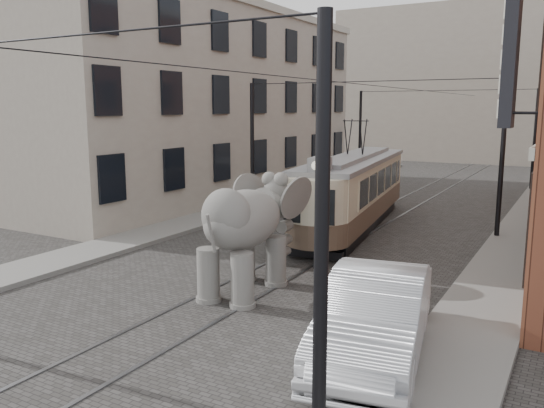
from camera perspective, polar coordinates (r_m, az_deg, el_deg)
The scene contains 10 objects.
ground at distance 18.39m, azimuth 3.12°, elevation -5.58°, with size 120.00×120.00×0.00m, color #3E3B39.
tram_rails at distance 18.39m, azimuth 3.12°, elevation -5.54°, with size 1.54×80.00×0.02m, color slate, non-canonical shape.
sidewalk_right at distance 16.71m, azimuth 22.05°, elevation -7.65°, with size 2.00×60.00×0.15m, color slate.
sidewalk_left at distance 21.95m, azimuth -12.27°, elevation -3.03°, with size 2.00×60.00×0.15m, color slate.
stucco_building at distance 32.03m, azimuth -6.63°, elevation 10.02°, with size 7.00×24.00×10.00m, color gray.
distant_block at distance 56.48m, azimuth 21.97°, elevation 11.34°, with size 28.00×10.00×14.00m, color gray.
catenary at distance 22.47m, azimuth 8.45°, elevation 4.94°, with size 11.00×30.20×6.00m, color black, non-canonical shape.
tram at distance 22.89m, azimuth 8.48°, elevation 3.04°, with size 2.30×11.13×4.42m, color beige, non-canonical shape.
elephant at distance 14.68m, azimuth -2.97°, elevation -3.35°, with size 2.78×5.04×3.09m, color slate, non-canonical shape.
parked_car at distance 11.28m, azimuth 10.55°, elevation -11.29°, with size 1.84×5.23×1.72m, color #B6B6BB.
Camera 1 is at (7.86, -15.89, 4.91)m, focal length 36.57 mm.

